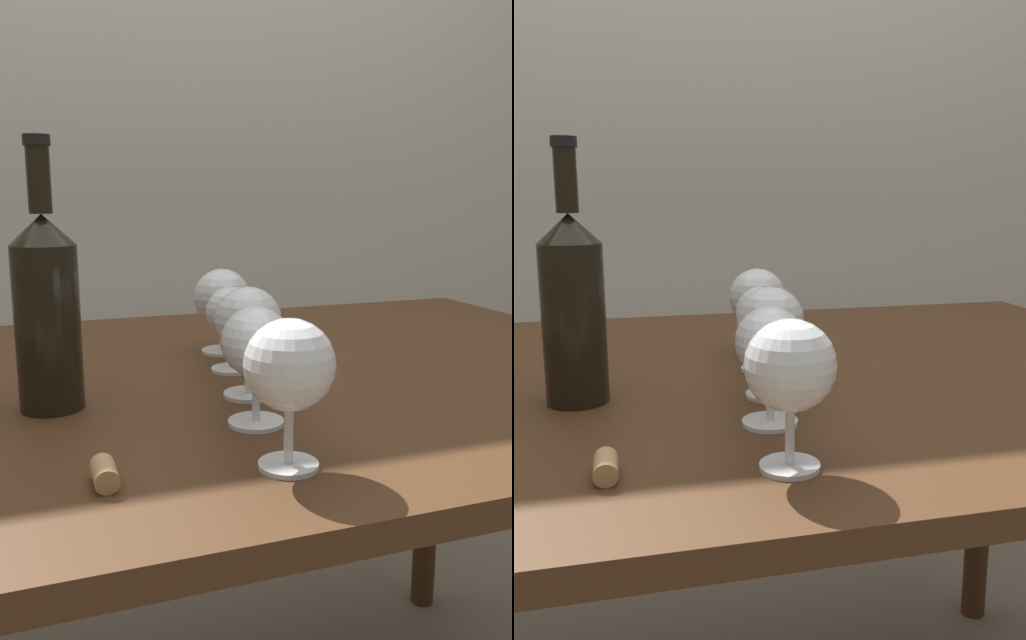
{
  "view_description": "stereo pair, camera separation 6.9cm",
  "coord_description": "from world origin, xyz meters",
  "views": [
    {
      "loc": [
        -0.28,
        -0.86,
        1.02
      ],
      "look_at": [
        -0.05,
        -0.22,
        0.88
      ],
      "focal_mm": 36.46,
      "sensor_mm": 36.0,
      "label": 1
    },
    {
      "loc": [
        -0.21,
        -0.88,
        1.02
      ],
      "look_at": [
        -0.05,
        -0.22,
        0.88
      ],
      "focal_mm": 36.46,
      "sensor_mm": 36.0,
      "label": 2
    }
  ],
  "objects": [
    {
      "name": "wine_bottle",
      "position": [
        -0.26,
        -0.09,
        0.89
      ],
      "size": [
        0.07,
        0.07,
        0.31
      ],
      "color": "black",
      "rests_on": "dining_table"
    },
    {
      "name": "wine_glass_pinot",
      "position": [
        -0.06,
        -0.34,
        0.86
      ],
      "size": [
        0.08,
        0.08,
        0.14
      ],
      "color": "white",
      "rests_on": "dining_table"
    },
    {
      "name": "wine_glass_port",
      "position": [
        -0.05,
        -0.22,
        0.86
      ],
      "size": [
        0.08,
        0.08,
        0.13
      ],
      "color": "white",
      "rests_on": "dining_table"
    },
    {
      "name": "dining_table",
      "position": [
        0.0,
        0.0,
        0.67
      ],
      "size": [
        1.34,
        0.91,
        0.77
      ],
      "color": "#472B16",
      "rests_on": "ground_plane"
    },
    {
      "name": "wine_glass_white",
      "position": [
        0.01,
        0.11,
        0.85
      ],
      "size": [
        0.09,
        0.09,
        0.13
      ],
      "color": "white",
      "rests_on": "dining_table"
    },
    {
      "name": "back_wall",
      "position": [
        0.0,
        1.03,
        1.3
      ],
      "size": [
        5.0,
        0.08,
        2.6
      ],
      "primitive_type": "cube",
      "color": "beige",
      "rests_on": "ground_plane"
    },
    {
      "name": "cork",
      "position": [
        -0.23,
        -0.32,
        0.78
      ],
      "size": [
        0.02,
        0.04,
        0.02
      ],
      "primitive_type": "cylinder",
      "rotation": [
        1.57,
        0.0,
        0.0
      ],
      "color": "tan",
      "rests_on": "dining_table"
    },
    {
      "name": "wine_glass_cabernet",
      "position": [
        -0.03,
        -0.12,
        0.86
      ],
      "size": [
        0.08,
        0.08,
        0.14
      ],
      "color": "white",
      "rests_on": "dining_table"
    },
    {
      "name": "wine_glass_amber",
      "position": [
        -0.01,
        -0.0,
        0.85
      ],
      "size": [
        0.07,
        0.07,
        0.12
      ],
      "color": "white",
      "rests_on": "dining_table"
    }
  ]
}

